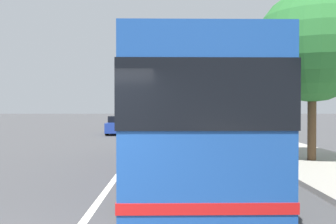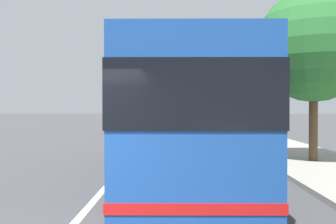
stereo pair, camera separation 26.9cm
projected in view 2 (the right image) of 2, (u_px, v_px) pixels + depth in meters
sidewalk_curb at (302, 157)px, 13.22m from camera, size 110.00×3.60×0.14m
lane_divider_line at (130, 159)px, 13.35m from camera, size 110.00×0.16×0.01m
coach_bus at (182, 113)px, 10.41m from camera, size 11.60×2.66×3.16m
car_behind_bus at (124, 125)px, 26.03m from camera, size 4.12×1.92×1.34m
car_far_distant at (139, 121)px, 33.62m from camera, size 4.57×2.02×1.44m
car_side_street at (150, 116)px, 50.96m from camera, size 4.58×2.00×1.52m
roadside_tree_mid_block at (314, 46)px, 11.94m from camera, size 3.91×3.91×6.08m
roadside_tree_far_block at (235, 87)px, 28.47m from camera, size 3.53×3.53×5.46m
utility_pole at (255, 86)px, 22.14m from camera, size 0.21×0.21×6.75m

